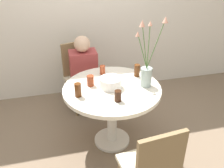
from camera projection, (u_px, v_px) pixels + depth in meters
ground_plane at (112, 140)px, 2.92m from camera, size 16.00×16.00×0.00m
wall_back at (89, 5)px, 3.38m from camera, size 8.00×0.05×2.60m
dining_table at (112, 98)px, 2.64m from camera, size 1.02×1.02×0.72m
chair_far_back at (79, 72)px, 3.38m from camera, size 0.49×0.49×0.89m
chair_right_flank at (152, 167)px, 1.93m from camera, size 0.44×0.44×0.89m
birthday_cake at (111, 83)px, 2.55m from camera, size 0.22×0.22×0.15m
flower_vase at (147, 68)px, 2.52m from camera, size 0.29×0.19×0.71m
side_plate at (122, 78)px, 2.74m from camera, size 0.17×0.17×0.01m
drink_glass_0 at (90, 81)px, 2.58m from camera, size 0.07×0.07×0.11m
drink_glass_1 at (102, 70)px, 2.82m from camera, size 0.06×0.06×0.10m
drink_glass_2 at (78, 90)px, 2.39m from camera, size 0.07×0.07×0.14m
drink_glass_3 at (137, 70)px, 2.77m from camera, size 0.06×0.06×0.14m
drink_glass_4 at (118, 96)px, 2.32m from camera, size 0.07×0.07×0.11m
person_guest at (84, 77)px, 3.26m from camera, size 0.34×0.24×1.05m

